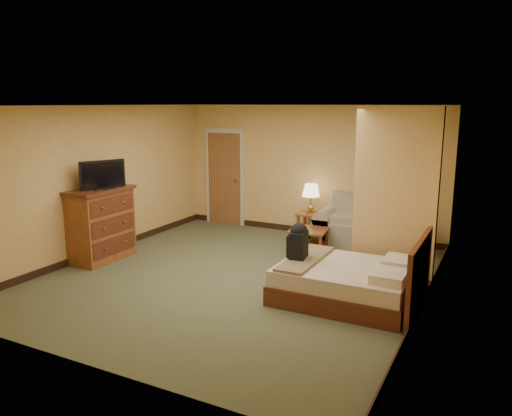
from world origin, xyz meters
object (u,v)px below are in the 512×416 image
Objects in this scene: loveseat at (367,231)px; bed at (351,282)px; dresser at (101,224)px; coffee_table at (309,235)px.

loveseat is 2.73m from bed.
dresser is 0.66× the size of bed.
coffee_table is at bearing 125.15° from bed.
bed is (0.49, -2.68, -0.04)m from loveseat.
dresser is 4.32m from bed.
bed is at bearing 2.12° from dresser.
loveseat is 2.58× the size of coffee_table.
dresser is (-2.96, -2.07, 0.33)m from coffee_table.
dresser reaches higher than bed.
bed is (1.34, -1.91, -0.03)m from coffee_table.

